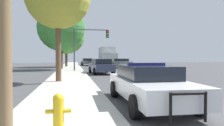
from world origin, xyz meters
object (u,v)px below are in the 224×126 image
(box_truck, at_px, (107,56))
(car_background_distant, at_px, (87,62))
(police_car, at_px, (148,84))
(car_background_midblock, at_px, (101,66))
(traffic_light, at_px, (89,40))
(tree_sidewalk_mid, at_px, (61,27))
(car_background_oncoming, at_px, (122,63))
(fire_hydrant, at_px, (58,109))
(tree_sidewalk_far, at_px, (66,36))

(box_truck, bearing_deg, car_background_distant, -22.05)
(police_car, relative_size, car_background_midblock, 1.15)
(box_truck, bearing_deg, police_car, 83.21)
(traffic_light, relative_size, car_background_midblock, 1.04)
(car_background_midblock, bearing_deg, tree_sidewalk_mid, 116.25)
(car_background_oncoming, bearing_deg, tree_sidewalk_mid, 15.24)
(car_background_midblock, distance_m, car_background_oncoming, 11.00)
(police_car, relative_size, fire_hydrant, 7.19)
(fire_hydrant, height_order, car_background_distant, car_background_distant)
(police_car, relative_size, traffic_light, 1.11)
(car_background_distant, height_order, tree_sidewalk_mid, tree_sidewalk_mid)
(box_truck, bearing_deg, car_background_oncoming, 93.94)
(car_background_oncoming, bearing_deg, fire_hydrant, 70.96)
(fire_hydrant, distance_m, car_background_oncoming, 27.47)
(car_background_midblock, distance_m, tree_sidewalk_mid, 9.52)
(fire_hydrant, distance_m, traffic_light, 20.74)
(car_background_oncoming, relative_size, box_truck, 0.60)
(fire_hydrant, distance_m, tree_sidewalk_far, 31.54)
(box_truck, relative_size, tree_sidewalk_mid, 0.96)
(traffic_light, bearing_deg, tree_sidewalk_mid, 135.65)
(car_background_oncoming, bearing_deg, tree_sidewalk_far, -33.81)
(fire_hydrant, distance_m, tree_sidewalk_mid, 24.10)
(fire_hydrant, bearing_deg, car_background_oncoming, 74.24)
(tree_sidewalk_far, bearing_deg, car_background_oncoming, -30.53)
(tree_sidewalk_mid, relative_size, tree_sidewalk_far, 1.04)
(car_background_midblock, xyz_separation_m, tree_sidewalk_mid, (-4.14, 7.24, 4.60))
(traffic_light, distance_m, tree_sidewalk_far, 11.28)
(fire_hydrant, height_order, car_background_oncoming, car_background_oncoming)
(fire_hydrant, bearing_deg, car_background_midblock, 79.30)
(tree_sidewalk_mid, bearing_deg, car_background_distant, 73.26)
(fire_hydrant, relative_size, tree_sidewalk_far, 0.09)
(traffic_light, relative_size, box_truck, 0.61)
(tree_sidewalk_far, bearing_deg, tree_sidewalk_mid, -93.18)
(car_background_midblock, bearing_deg, fire_hydrant, -104.22)
(traffic_light, bearing_deg, police_car, -87.80)
(police_car, distance_m, tree_sidewalk_mid, 22.05)
(car_background_distant, relative_size, tree_sidewalk_mid, 0.52)
(traffic_light, xyz_separation_m, box_truck, (4.58, 15.40, -1.73))
(fire_hydrant, bearing_deg, car_background_distant, 85.29)
(fire_hydrant, bearing_deg, box_truck, 79.26)
(traffic_light, height_order, car_background_oncoming, traffic_light)
(fire_hydrant, relative_size, car_background_midblock, 0.16)
(fire_hydrant, bearing_deg, police_car, 39.55)
(fire_hydrant, xyz_separation_m, box_truck, (6.79, 35.80, 1.31))
(police_car, bearing_deg, car_background_oncoming, -99.88)
(car_background_midblock, bearing_deg, tree_sidewalk_far, 100.52)
(tree_sidewalk_mid, xyz_separation_m, tree_sidewalk_far, (0.42, 7.62, -0.30))
(car_background_distant, height_order, box_truck, box_truck)
(car_background_midblock, xyz_separation_m, box_truck, (3.70, 19.45, 1.06))
(fire_hydrant, relative_size, car_background_distant, 0.17)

